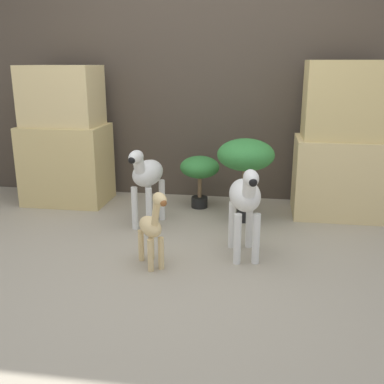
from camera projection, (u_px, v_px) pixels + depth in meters
The scene contains 9 objects.
ground_plane at pixel (167, 270), 2.88m from camera, with size 14.00×14.00×0.00m, color #9E937F.
wall_back at pixel (203, 82), 4.21m from camera, with size 6.40×0.08×2.20m.
rock_pillar_left at pixel (65, 140), 4.15m from camera, with size 0.75×0.52×1.26m.
rock_pillar_right at pixel (342, 145), 3.78m from camera, with size 0.75×0.52×1.30m.
zebra_right at pixel (245, 199), 2.98m from camera, with size 0.28×0.51×0.65m.
zebra_left at pixel (147, 176), 3.57m from camera, with size 0.27×0.51×0.65m.
giraffe_figurine at pixel (152, 226), 2.86m from camera, with size 0.29×0.36×0.54m.
potted_palm_front at pixel (246, 157), 3.62m from camera, with size 0.46×0.46×0.70m.
potted_palm_back at pixel (200, 170), 4.03m from camera, with size 0.35×0.35×0.48m.
Camera 1 is at (0.56, -2.57, 1.29)m, focal length 42.00 mm.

